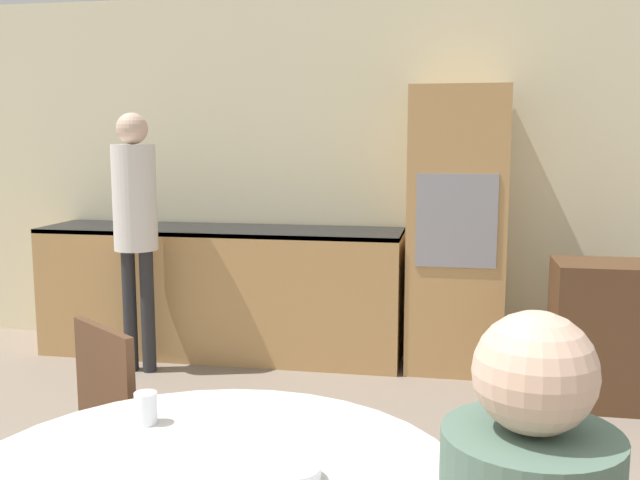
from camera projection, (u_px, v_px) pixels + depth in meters
wall_back at (373, 176)px, 5.21m from camera, size 6.44×0.05×2.60m
kitchen_counter at (221, 289)px, 5.18m from camera, size 2.61×0.60×0.93m
oven_unit at (456, 230)px, 4.83m from camera, size 0.64×0.59×1.91m
sideboard at (635, 335)px, 4.17m from camera, size 0.94×0.45×0.85m
chair_far_left at (81, 451)px, 2.39m from camera, size 0.56×0.56×0.94m
person_standing at (135, 211)px, 4.70m from camera, size 0.29×0.29×1.74m
cup at (146, 408)px, 1.99m from camera, size 0.06×0.06×0.09m
bowl_near at (292, 473)px, 1.66m from camera, size 0.14×0.14×0.04m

